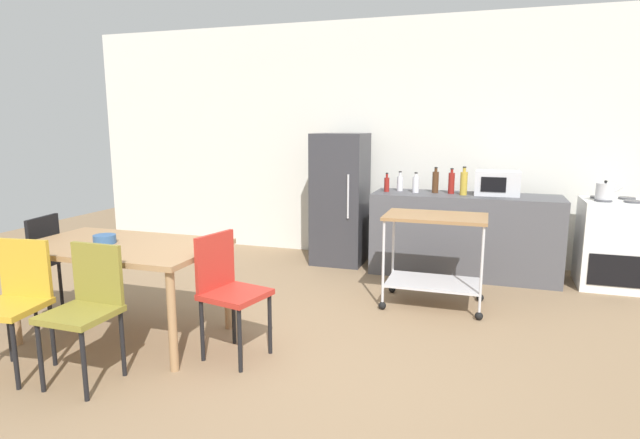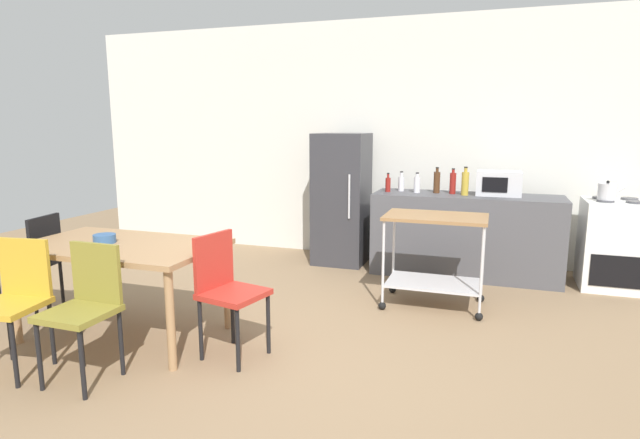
# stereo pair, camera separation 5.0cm
# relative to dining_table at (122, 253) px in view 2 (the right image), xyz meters

# --- Properties ---
(ground_plane) EXTENTS (12.00, 12.00, 0.00)m
(ground_plane) POSITION_rel_dining_table_xyz_m (1.53, -0.00, -0.67)
(ground_plane) COLOR #8C7051
(back_wall) EXTENTS (8.40, 0.12, 2.90)m
(back_wall) POSITION_rel_dining_table_xyz_m (1.53, 3.20, 0.78)
(back_wall) COLOR silver
(back_wall) RESTS_ON ground_plane
(kitchen_counter) EXTENTS (2.00, 0.64, 0.90)m
(kitchen_counter) POSITION_rel_dining_table_xyz_m (2.43, 2.60, -0.22)
(kitchen_counter) COLOR #4C4C51
(kitchen_counter) RESTS_ON ground_plane
(dining_table) EXTENTS (1.50, 0.90, 0.75)m
(dining_table) POSITION_rel_dining_table_xyz_m (0.00, 0.00, 0.00)
(dining_table) COLOR #A37A51
(dining_table) RESTS_ON ground_plane
(chair_mustard) EXTENTS (0.45, 0.45, 0.89)m
(chair_mustard) POSITION_rel_dining_table_xyz_m (-0.30, -0.71, -0.15)
(chair_mustard) COLOR gold
(chair_mustard) RESTS_ON ground_plane
(chair_olive) EXTENTS (0.41, 0.41, 0.89)m
(chair_olive) POSITION_rel_dining_table_xyz_m (0.24, -0.66, -0.15)
(chair_olive) COLOR olive
(chair_olive) RESTS_ON ground_plane
(chair_black) EXTENTS (0.46, 0.46, 0.89)m
(chair_black) POSITION_rel_dining_table_xyz_m (-1.01, 0.11, -0.15)
(chair_black) COLOR black
(chair_black) RESTS_ON ground_plane
(chair_red) EXTENTS (0.48, 0.48, 0.89)m
(chair_red) POSITION_rel_dining_table_xyz_m (0.94, -0.05, -0.15)
(chair_red) COLOR #B72D23
(chair_red) RESTS_ON ground_plane
(stove_oven) EXTENTS (0.60, 0.61, 0.92)m
(stove_oven) POSITION_rel_dining_table_xyz_m (3.88, 2.61, -0.22)
(stove_oven) COLOR white
(stove_oven) RESTS_ON ground_plane
(refrigerator) EXTENTS (0.60, 0.63, 1.55)m
(refrigerator) POSITION_rel_dining_table_xyz_m (0.98, 2.70, 0.10)
(refrigerator) COLOR #333338
(refrigerator) RESTS_ON ground_plane
(kitchen_cart) EXTENTS (0.91, 0.57, 0.85)m
(kitchen_cart) POSITION_rel_dining_table_xyz_m (2.22, 1.47, -0.10)
(kitchen_cart) COLOR olive
(kitchen_cart) RESTS_ON ground_plane
(bottle_soy_sauce) EXTENTS (0.06, 0.06, 0.21)m
(bottle_soy_sauce) POSITION_rel_dining_table_xyz_m (1.56, 2.58, 0.32)
(bottle_soy_sauce) COLOR maroon
(bottle_soy_sauce) RESTS_ON kitchen_counter
(bottle_olive_oil) EXTENTS (0.07, 0.07, 0.23)m
(bottle_olive_oil) POSITION_rel_dining_table_xyz_m (1.69, 2.69, 0.32)
(bottle_olive_oil) COLOR silver
(bottle_olive_oil) RESTS_ON kitchen_counter
(bottle_wine) EXTENTS (0.07, 0.07, 0.23)m
(bottle_wine) POSITION_rel_dining_table_xyz_m (1.89, 2.60, 0.32)
(bottle_wine) COLOR silver
(bottle_wine) RESTS_ON kitchen_counter
(bottle_hot_sauce) EXTENTS (0.07, 0.07, 0.29)m
(bottle_hot_sauce) POSITION_rel_dining_table_xyz_m (2.10, 2.65, 0.35)
(bottle_hot_sauce) COLOR #4C2D19
(bottle_hot_sauce) RESTS_ON kitchen_counter
(bottle_vinegar) EXTENTS (0.07, 0.07, 0.28)m
(bottle_vinegar) POSITION_rel_dining_table_xyz_m (2.27, 2.63, 0.35)
(bottle_vinegar) COLOR maroon
(bottle_vinegar) RESTS_ON kitchen_counter
(bottle_sesame_oil) EXTENTS (0.08, 0.08, 0.31)m
(bottle_sesame_oil) POSITION_rel_dining_table_xyz_m (2.41, 2.55, 0.36)
(bottle_sesame_oil) COLOR gold
(bottle_sesame_oil) RESTS_ON kitchen_counter
(microwave) EXTENTS (0.46, 0.35, 0.26)m
(microwave) POSITION_rel_dining_table_xyz_m (2.75, 2.67, 0.36)
(microwave) COLOR silver
(microwave) RESTS_ON kitchen_counter
(fruit_bowl) EXTENTS (0.17, 0.17, 0.07)m
(fruit_bowl) POSITION_rel_dining_table_xyz_m (-0.13, -0.03, 0.11)
(fruit_bowl) COLOR #33598C
(fruit_bowl) RESTS_ON dining_table
(kettle) EXTENTS (0.24, 0.17, 0.19)m
(kettle) POSITION_rel_dining_table_xyz_m (3.76, 2.52, 0.33)
(kettle) COLOR silver
(kettle) RESTS_ON stove_oven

